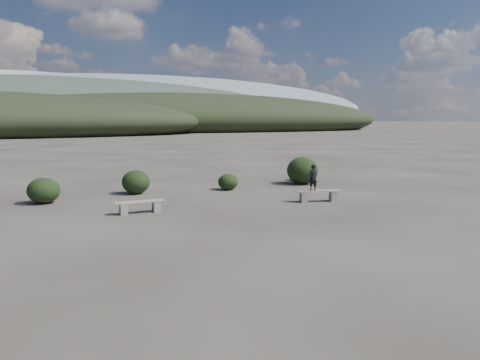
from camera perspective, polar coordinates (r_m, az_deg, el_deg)
name	(u,v)px	position (r m, az deg, el deg)	size (l,w,h in m)	color
ground	(282,234)	(13.30, 5.19, -6.55)	(1200.00, 1200.00, 0.00)	#2E2923
bench_left	(140,206)	(16.39, -12.10, -3.10)	(1.70, 0.37, 0.43)	slate
bench_right	(319,195)	(18.51, 9.55, -1.80)	(1.83, 0.85, 0.45)	slate
seated_person	(313,177)	(18.33, 8.87, 0.31)	(0.38, 0.25, 1.03)	black
shrub_a	(44,191)	(19.40, -22.82, -1.19)	(1.21, 1.21, 0.99)	black
shrub_b	(136,182)	(20.67, -12.58, -0.24)	(1.20, 1.20, 1.03)	black
shrub_c	(228,182)	(21.31, -1.47, -0.23)	(0.92, 0.92, 0.73)	black
shrub_d	(302,170)	(23.41, 7.63, 1.16)	(1.55, 1.55, 1.35)	black
shrub_e	(307,171)	(24.74, 8.13, 1.04)	(1.16, 1.16, 0.97)	black
mountain_ridges	(20,108)	(350.31, -25.22, 7.97)	(500.00, 400.00, 56.00)	black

